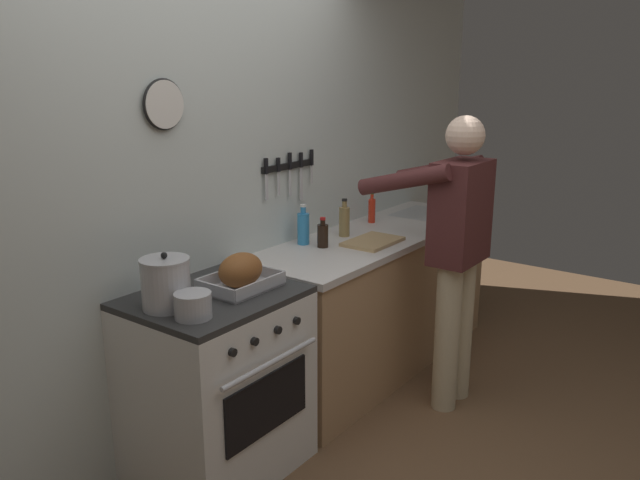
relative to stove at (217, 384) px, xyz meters
The scene contains 12 objects.
wall_back 0.95m from the stove, 58.68° to the left, with size 6.00×0.13×2.60m.
counter_block 1.43m from the stove, ahead, with size 2.03×0.65×0.90m.
stove is the anchor object (origin of this frame).
person_cook 1.49m from the stove, 25.20° to the right, with size 0.51×0.63×1.66m.
roasting_pan 0.54m from the stove, 20.21° to the right, with size 0.35×0.26×0.17m.
stock_pot 0.61m from the stove, behind, with size 0.21×0.21×0.25m.
saucepan 0.58m from the stove, 150.82° to the right, with size 0.16×0.16×0.11m.
cutting_board 1.28m from the stove, ahead, with size 0.36×0.24×0.02m, color tan.
bottle_soy_sauce 1.08m from the stove, ahead, with size 0.06×0.06×0.18m.
bottle_hot_sauce 1.73m from the stove, ahead, with size 0.05×0.05×0.21m.
bottle_vinegar 1.35m from the stove, ahead, with size 0.07×0.07×0.23m.
bottle_dish_soap 1.10m from the stove, 12.36° to the left, with size 0.07×0.07×0.24m.
Camera 1 is at (-2.12, -1.02, 1.89)m, focal length 35.57 mm.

